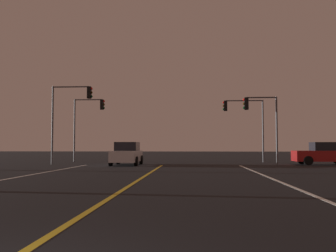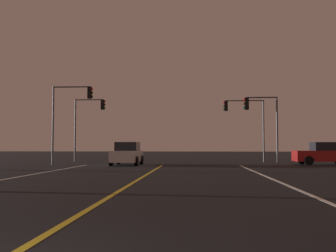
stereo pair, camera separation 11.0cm
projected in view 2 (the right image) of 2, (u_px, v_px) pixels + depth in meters
lane_edge_right at (297, 189)px, 12.49m from camera, size 0.16×30.69×0.01m
lane_center_divider at (124, 188)px, 12.87m from camera, size 0.16×30.69×0.01m
car_oncoming at (127, 154)px, 28.63m from camera, size 2.02×4.30×1.70m
car_crossing_side at (324, 154)px, 29.04m from camera, size 4.30×2.02×1.70m
traffic_light_near_right at (261, 114)px, 28.37m from camera, size 2.51×0.36×5.03m
traffic_light_near_left at (71, 107)px, 29.36m from camera, size 3.14×0.36×5.96m
traffic_light_far_right at (244, 116)px, 33.90m from camera, size 3.57×0.36×5.46m
traffic_light_far_left at (89, 116)px, 34.84m from camera, size 2.83×0.36×5.64m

